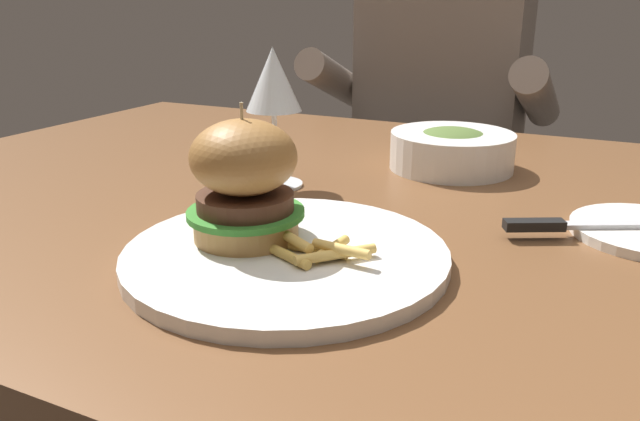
# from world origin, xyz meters

# --- Properties ---
(dining_table) EXTENTS (1.30, 0.93, 0.74)m
(dining_table) POSITION_xyz_m (0.00, 0.00, 0.66)
(dining_table) COLOR brown
(dining_table) RESTS_ON ground
(main_plate) EXTENTS (0.30, 0.30, 0.01)m
(main_plate) POSITION_xyz_m (0.05, -0.22, 0.75)
(main_plate) COLOR white
(main_plate) RESTS_ON dining_table
(burger_sandwich) EXTENTS (0.11, 0.11, 0.13)m
(burger_sandwich) POSITION_xyz_m (0.00, -0.21, 0.81)
(burger_sandwich) COLOR #B78447
(burger_sandwich) RESTS_ON main_plate
(fries_pile) EXTENTS (0.11, 0.07, 0.02)m
(fries_pile) POSITION_xyz_m (0.08, -0.23, 0.76)
(fries_pile) COLOR #E0B251
(fries_pile) RESTS_ON main_plate
(wine_glass) EXTENTS (0.07, 0.07, 0.17)m
(wine_glass) POSITION_xyz_m (-0.08, -0.01, 0.87)
(wine_glass) COLOR silver
(wine_glass) RESTS_ON dining_table
(table_knife) EXTENTS (0.22, 0.12, 0.01)m
(table_knife) POSITION_xyz_m (0.30, -0.03, 0.75)
(table_knife) COLOR silver
(table_knife) RESTS_ON bread_plate
(soup_bowl) EXTENTS (0.17, 0.17, 0.06)m
(soup_bowl) POSITION_xyz_m (0.10, 0.17, 0.77)
(soup_bowl) COLOR white
(soup_bowl) RESTS_ON dining_table
(diner_person) EXTENTS (0.51, 0.36, 1.18)m
(diner_person) POSITION_xyz_m (-0.07, 0.74, 0.56)
(diner_person) COLOR #282833
(diner_person) RESTS_ON ground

